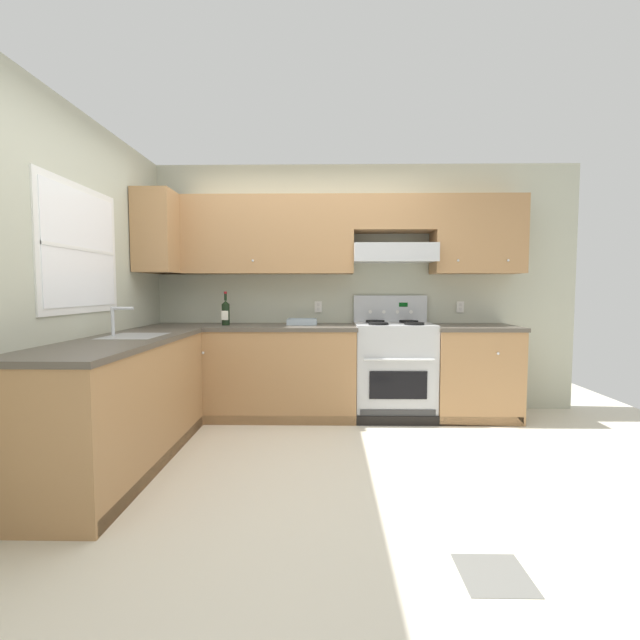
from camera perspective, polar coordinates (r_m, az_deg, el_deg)
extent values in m
plane|color=beige|center=(3.29, -3.08, -18.56)|extent=(7.04, 7.04, 0.00)
cube|color=slate|center=(2.36, 21.78, -28.49)|extent=(0.30, 0.30, 0.01)
cube|color=#B7BAA3|center=(4.65, 3.95, 4.16)|extent=(4.68, 0.12, 2.55)
cube|color=#A87A4C|center=(4.50, -8.43, 10.84)|extent=(1.95, 0.34, 0.76)
cube|color=#A87A4C|center=(4.68, 19.88, 10.37)|extent=(0.88, 0.34, 0.76)
cube|color=#A87A4C|center=(4.52, 9.56, 13.49)|extent=(0.80, 0.34, 0.34)
cube|color=#B7BABC|center=(4.43, 9.57, 8.59)|extent=(0.80, 0.46, 0.17)
cube|color=#B7BABC|center=(4.21, 10.01, 7.81)|extent=(0.80, 0.03, 0.04)
sphere|color=silver|center=(4.30, -8.79, 7.68)|extent=(0.02, 0.02, 0.02)
sphere|color=silver|center=(4.42, 17.62, 7.43)|extent=(0.02, 0.02, 0.02)
sphere|color=silver|center=(4.58, 23.39, 7.17)|extent=(0.02, 0.02, 0.02)
cube|color=silver|center=(4.58, -0.24, 1.73)|extent=(0.08, 0.01, 0.12)
cube|color=silver|center=(4.57, -0.24, 2.00)|extent=(0.03, 0.00, 0.03)
cube|color=silver|center=(4.58, -0.24, 1.45)|extent=(0.03, 0.00, 0.03)
cube|color=silver|center=(4.78, 17.85, 1.64)|extent=(0.08, 0.01, 0.12)
cube|color=silver|center=(4.78, 17.88, 1.90)|extent=(0.03, 0.00, 0.03)
cube|color=silver|center=(4.78, 17.87, 1.37)|extent=(0.03, 0.00, 0.03)
cube|color=#B7BAA3|center=(3.63, -29.56, 3.71)|extent=(0.12, 4.00, 2.55)
cube|color=white|center=(3.61, -28.99, 8.11)|extent=(0.04, 1.00, 0.92)
cube|color=white|center=(3.60, -28.71, 8.13)|extent=(0.01, 0.90, 0.82)
cube|color=white|center=(3.60, -28.67, 8.14)|extent=(0.01, 0.90, 0.02)
cube|color=#A87A4C|center=(4.55, -19.96, 10.56)|extent=(0.34, 0.64, 0.76)
cube|color=#A87A4C|center=(4.41, -8.76, -6.82)|extent=(2.02, 0.61, 0.87)
cube|color=#51493F|center=(4.35, -8.82, -0.93)|extent=(2.04, 0.63, 0.04)
cube|color=#A87A4C|center=(4.58, 19.35, -6.60)|extent=(0.79, 0.61, 0.87)
cube|color=#51493F|center=(4.52, 19.48, -0.92)|extent=(0.81, 0.63, 0.04)
cube|color=black|center=(4.18, 1.53, -12.92)|extent=(3.54, 0.06, 0.09)
sphere|color=silver|center=(4.16, -15.05, -4.17)|extent=(0.03, 0.03, 0.03)
sphere|color=silver|center=(4.29, 22.27, -4.08)|extent=(0.03, 0.03, 0.03)
cube|color=#A87A4C|center=(3.46, -24.53, -10.16)|extent=(0.61, 1.89, 0.87)
cube|color=#51493F|center=(3.38, -24.75, -2.64)|extent=(0.63, 1.91, 0.04)
cube|color=black|center=(3.47, -20.05, -16.77)|extent=(0.06, 1.85, 0.09)
cube|color=#999B9E|center=(3.59, -23.12, -1.97)|extent=(0.40, 0.48, 0.01)
cube|color=#28282B|center=(3.60, -23.09, -3.11)|extent=(0.34, 0.42, 0.14)
cylinder|color=silver|center=(3.65, -25.47, -0.17)|extent=(0.03, 0.03, 0.22)
cylinder|color=silver|center=(3.61, -24.38, 1.41)|extent=(0.16, 0.02, 0.02)
cube|color=#B7BABC|center=(4.40, 9.58, -6.61)|extent=(0.76, 0.58, 0.91)
cube|color=black|center=(4.13, 10.18, -8.38)|extent=(0.53, 0.01, 0.26)
cylinder|color=silver|center=(4.06, 10.28, -5.14)|extent=(0.65, 0.02, 0.02)
cube|color=#333333|center=(4.20, 10.13, -12.18)|extent=(0.70, 0.01, 0.11)
cube|color=#B7BABC|center=(4.34, 9.65, -0.58)|extent=(0.76, 0.58, 0.02)
cube|color=#B7BABC|center=(4.60, 9.16, 1.38)|extent=(0.76, 0.04, 0.29)
cube|color=#053F0C|center=(4.60, 10.83, 1.98)|extent=(0.09, 0.01, 0.04)
cylinder|color=black|center=(4.18, 7.63, -0.47)|extent=(0.19, 0.19, 0.02)
cylinder|color=black|center=(4.18, 7.63, -0.55)|extent=(0.07, 0.07, 0.01)
cylinder|color=black|center=(4.23, 12.21, -0.47)|extent=(0.19, 0.19, 0.02)
cylinder|color=black|center=(4.23, 12.21, -0.55)|extent=(0.07, 0.07, 0.01)
cylinder|color=black|center=(4.45, 7.22, -0.19)|extent=(0.19, 0.19, 0.02)
cylinder|color=black|center=(4.46, 7.22, -0.27)|extent=(0.07, 0.07, 0.01)
cylinder|color=black|center=(4.50, 11.52, -0.19)|extent=(0.19, 0.19, 0.02)
cylinder|color=black|center=(4.51, 11.52, -0.27)|extent=(0.07, 0.07, 0.01)
cylinder|color=white|center=(4.56, 6.58, 1.07)|extent=(0.04, 0.02, 0.04)
cylinder|color=white|center=(4.57, 8.34, 1.06)|extent=(0.04, 0.02, 0.04)
cylinder|color=white|center=(4.59, 10.08, 1.05)|extent=(0.04, 0.02, 0.04)
cylinder|color=white|center=(4.62, 11.80, 1.05)|extent=(0.04, 0.02, 0.04)
cylinder|color=black|center=(4.39, -12.22, 0.67)|extent=(0.08, 0.08, 0.21)
cone|color=black|center=(4.39, -12.24, 2.26)|extent=(0.08, 0.08, 0.04)
cylinder|color=black|center=(4.39, -12.26, 3.07)|extent=(0.03, 0.03, 0.09)
cylinder|color=maroon|center=(4.39, -12.26, 3.52)|extent=(0.03, 0.03, 0.02)
cube|color=silver|center=(4.35, -12.34, 0.59)|extent=(0.07, 0.00, 0.09)
cube|color=#9EADB7|center=(4.38, -2.34, -0.50)|extent=(0.24, 0.17, 0.02)
cube|color=#9EADB7|center=(4.28, -2.42, -0.32)|extent=(0.30, 0.01, 0.06)
cube|color=#9EADB7|center=(4.48, -2.27, -0.12)|extent=(0.30, 0.01, 0.06)
cube|color=#9EADB7|center=(4.39, -4.18, -0.22)|extent=(0.01, 0.19, 0.06)
cube|color=#9EADB7|center=(4.37, -0.51, -0.22)|extent=(0.01, 0.19, 0.06)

